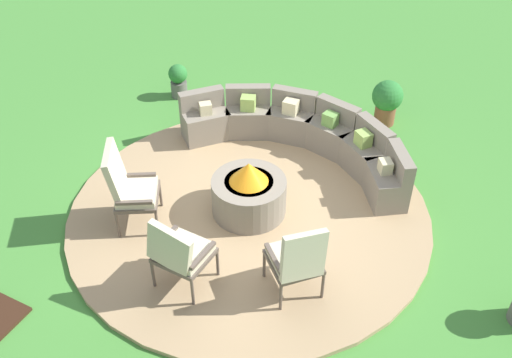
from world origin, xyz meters
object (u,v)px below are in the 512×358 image
object	(u,v)px
fire_pit	(249,193)
potted_plant_2	(178,80)
lounge_chair_back_left	(297,258)
potted_plant_0	(387,100)
lounge_chair_front_left	(128,186)
curved_stone_bench	(302,135)
lounge_chair_front_right	(179,252)

from	to	relation	value
fire_pit	potted_plant_2	size ratio (longest dim) A/B	1.63
lounge_chair_back_left	potted_plant_2	bearing A→B (deg)	92.00
fire_pit	potted_plant_0	size ratio (longest dim) A/B	1.30
fire_pit	lounge_chair_front_left	size ratio (longest dim) A/B	0.84
fire_pit	lounge_chair_back_left	distance (m)	1.52
lounge_chair_front_left	potted_plant_2	distance (m)	3.31
fire_pit	lounge_chair_back_left	world-z (taller)	lounge_chair_back_left
lounge_chair_front_left	potted_plant_2	size ratio (longest dim) A/B	1.94
curved_stone_bench	lounge_chair_front_left	size ratio (longest dim) A/B	3.17
lounge_chair_front_left	potted_plant_0	distance (m)	4.40
fire_pit	potted_plant_0	world-z (taller)	fire_pit
lounge_chair_front_right	lounge_chair_back_left	size ratio (longest dim) A/B	0.99
lounge_chair_front_right	potted_plant_2	world-z (taller)	lounge_chair_front_right
lounge_chair_front_left	lounge_chair_back_left	world-z (taller)	lounge_chair_front_left
lounge_chair_front_right	potted_plant_2	bearing A→B (deg)	126.12
fire_pit	potted_plant_0	distance (m)	3.11
lounge_chair_front_left	lounge_chair_front_right	distance (m)	1.31
fire_pit	potted_plant_2	bearing A→B (deg)	139.14
lounge_chair_back_left	potted_plant_2	distance (m)	4.83
fire_pit	lounge_chair_front_right	distance (m)	1.51
lounge_chair_front_right	lounge_chair_back_left	world-z (taller)	lounge_chair_back_left
lounge_chair_back_left	potted_plant_2	world-z (taller)	lounge_chair_back_left
fire_pit	curved_stone_bench	size ratio (longest dim) A/B	0.27
fire_pit	lounge_chair_front_left	bearing A→B (deg)	-145.01
curved_stone_bench	lounge_chair_front_right	distance (m)	3.03
curved_stone_bench	lounge_chair_front_right	bearing A→B (deg)	-93.14
lounge_chair_front_left	potted_plant_0	bearing A→B (deg)	120.33
potted_plant_2	fire_pit	bearing A→B (deg)	-40.86
lounge_chair_front_left	lounge_chair_back_left	distance (m)	2.35
fire_pit	potted_plant_2	world-z (taller)	fire_pit
fire_pit	curved_stone_bench	xyz separation A→B (m)	(0.08, 1.52, 0.00)
potted_plant_0	potted_plant_2	distance (m)	3.52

